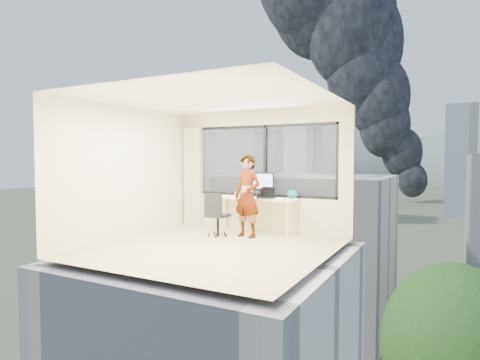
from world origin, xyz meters
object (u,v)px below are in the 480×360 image
Objects in this scene: game_console at (243,194)px; handbag at (293,194)px; laptop at (266,193)px; chair at (218,214)px; monitor at (261,185)px; person at (247,196)px; desk at (255,215)px.

handbag is (1.14, 0.02, 0.05)m from game_console.
handbag is at bearing 27.65° from laptop.
game_console is 1.15m from handbag.
chair is 1.68× the size of monitor.
game_console is 0.95× the size of laptop.
monitor is 1.54× the size of laptop.
chair is 1.60m from handbag.
laptop reaches higher than game_console.
monitor is at bearing 169.00° from handbag.
handbag is at bearing 58.26° from person.
game_console is (-0.36, 0.18, 0.42)m from desk.
laptop is (0.17, -0.14, -0.16)m from monitor.
desk is 0.70m from person.
person is 0.51m from laptop.
game_console is 1.43× the size of handbag.
laptop reaches higher than handbag.
chair reaches higher than game_console.
desk is 0.87m from chair.
laptop is at bearing -173.65° from handbag.
laptop reaches higher than desk.
game_console is at bearing 160.07° from handbag.
handbag reaches higher than game_console.
game_console is at bearing 160.31° from laptop.
desk is at bearing 173.29° from handbag.
chair is 0.97m from game_console.
game_console is at bearing 150.97° from monitor.
monitor is 0.54m from game_console.
monitor is at bearing 99.52° from person.
chair is 1.15m from monitor.
laptop is at bearing 41.58° from chair.
desk is 1.99× the size of chair.
monitor reaches higher than handbag.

